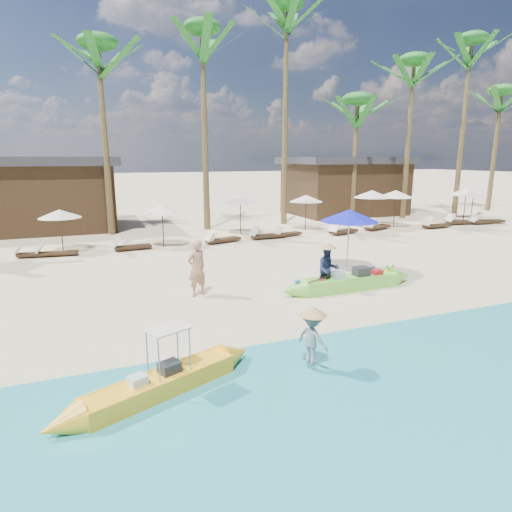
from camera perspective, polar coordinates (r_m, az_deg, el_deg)
name	(u,v)px	position (r m, az deg, el deg)	size (l,w,h in m)	color
ground	(261,306)	(12.62, 0.66, -6.63)	(240.00, 240.00, 0.00)	beige
wet_sand_strip	(361,389)	(8.61, 13.83, -16.86)	(240.00, 4.50, 0.01)	tan
green_canoe	(350,282)	(14.43, 12.37, -3.42)	(5.56, 0.82, 0.71)	#67CB3E
yellow_canoe	(161,383)	(8.35, -12.51, -16.22)	(4.47, 2.05, 1.22)	yellow
tourist	(197,268)	(13.38, -7.92, -1.60)	(0.65, 0.43, 1.79)	tan
vendor_green	(328,269)	(13.88, 9.55, -1.75)	(0.73, 0.57, 1.50)	#16213E
vendor_yellow	(312,338)	(8.76, 7.53, -10.77)	(0.70, 0.40, 1.08)	gray
blue_umbrella	(349,216)	(16.33, 12.35, 5.29)	(2.20, 2.20, 2.37)	#99999E
resort_parasol_4	(60,214)	(21.33, -24.72, 5.14)	(1.90, 1.90, 1.96)	#332415
lounger_4_left	(34,253)	(20.96, -27.51, 0.35)	(1.71, 0.70, 0.56)	#332415
lounger_4_right	(55,252)	(20.77, -25.20, 0.49)	(1.72, 0.70, 0.57)	#332415
resort_parasol_5	(162,209)	(21.21, -12.41, 6.14)	(1.97, 1.97, 2.02)	#332415
lounger_5_left	(130,246)	(20.87, -16.46, 1.28)	(1.81, 0.68, 0.60)	#332415
resort_parasol_6	(240,199)	(24.04, -2.10, 7.64)	(2.17, 2.17, 2.23)	#332415
lounger_6_left	(222,239)	(21.87, -4.53, 2.31)	(1.92, 1.10, 0.62)	#332415
lounger_6_right	(219,240)	(21.74, -4.97, 2.18)	(1.73, 0.93, 0.56)	#332415
resort_parasol_7	(306,198)	(25.77, 6.68, 7.63)	(2.03, 2.03, 2.09)	#332415
lounger_7_left	(266,235)	(22.87, 1.35, 2.85)	(1.96, 0.68, 0.66)	#332415
lounger_7_right	(287,233)	(23.63, 4.12, 3.06)	(1.70, 0.87, 0.55)	#332415
resort_parasol_8	(372,194)	(27.13, 15.21, 7.98)	(2.25, 2.25, 2.32)	#332415
lounger_8_left	(342,231)	(24.69, 11.39, 3.35)	(2.04, 1.14, 0.66)	#332415
resort_parasol_9	(396,194)	(28.14, 18.13, 7.88)	(2.21, 2.21, 2.28)	#332415
lounger_9_left	(376,226)	(26.72, 15.74, 3.85)	(2.10, 1.24, 0.68)	#332415
lounger_9_right	(435,225)	(28.56, 22.79, 3.87)	(1.95, 0.64, 0.66)	#332415
resort_parasol_10	(466,192)	(31.36, 26.23, 7.72)	(2.25, 2.25, 2.32)	#332415
lounger_10_left	(459,221)	(30.75, 25.41, 4.20)	(2.00, 0.82, 0.66)	#332415
lounger_10_right	(480,222)	(31.50, 27.73, 4.09)	(1.69, 0.62, 0.56)	#332415
resort_parasol_11	(474,194)	(34.25, 27.01, 7.43)	(1.90, 1.90, 1.96)	#332415
lounger_11_left	(488,220)	(32.28, 28.49, 4.24)	(2.01, 1.21, 0.65)	#332415
palm_3	(100,73)	(25.69, -20.11, 21.96)	(2.08, 2.08, 10.52)	brown
palm_4	(203,62)	(26.41, -7.09, 24.26)	(2.08, 2.08, 11.70)	brown
palm_5	(286,46)	(28.82, 4.05, 26.13)	(2.08, 2.08, 13.60)	brown
palm_6	(357,115)	(30.98, 13.32, 17.84)	(2.08, 2.08, 8.51)	brown
palm_7	(413,86)	(32.79, 20.15, 20.56)	(2.08, 2.08, 11.08)	brown
palm_8	(469,71)	(35.79, 26.52, 21.24)	(2.08, 2.08, 12.70)	brown
palm_9	(500,108)	(40.29, 29.75, 16.77)	(2.08, 2.08, 9.82)	brown
pavilion_west	(23,193)	(28.81, -28.63, 7.33)	(10.80, 6.60, 4.30)	#332415
pavilion_east	(344,185)	(34.04, 11.66, 9.26)	(8.80, 6.60, 4.30)	#332415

